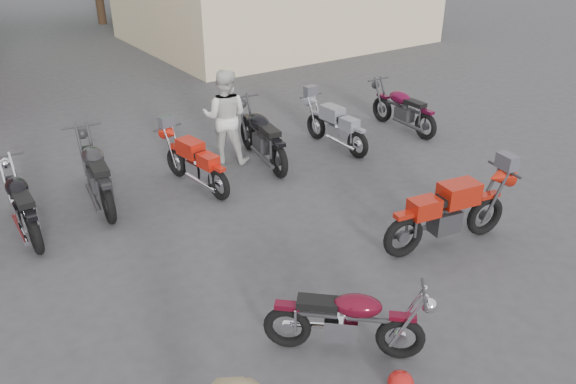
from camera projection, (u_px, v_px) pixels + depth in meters
ground at (366, 344)px, 6.59m from camera, size 90.00×90.00×0.00m
vintage_motorcycle at (347, 317)px, 6.25m from camera, size 1.70×1.62×1.03m
sportbike at (450, 209)px, 8.28m from camera, size 2.18×1.04×1.21m
helmet at (401, 383)px, 5.89m from camera, size 0.28×0.28×0.26m
person_light at (225, 117)px, 10.96m from camera, size 1.15×1.12×1.87m
row_bike_2 at (21, 200)px, 8.63m from camera, size 0.64×1.93×1.12m
row_bike_3 at (96, 170)px, 9.51m from camera, size 0.94×2.19×1.23m
row_bike_4 at (195, 160)px, 10.08m from camera, size 0.87×1.89×1.05m
row_bike_5 at (262, 133)px, 11.05m from camera, size 1.02×2.21×1.23m
row_bike_6 at (335, 124)px, 11.77m from camera, size 0.69×1.85×1.06m
row_bike_7 at (403, 106)px, 12.71m from camera, size 0.65×1.93×1.12m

